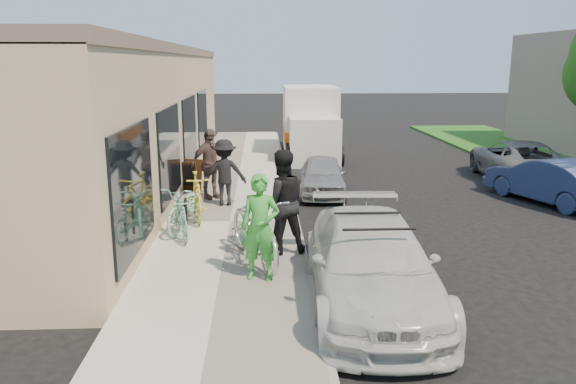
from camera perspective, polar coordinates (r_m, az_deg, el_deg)
name	(u,v)px	position (r m, az deg, el deg)	size (l,w,h in m)	color
ground	(332,273)	(10.36, 4.49, -8.19)	(120.00, 120.00, 0.00)	black
sidewalk	(230,224)	(13.12, -5.88, -3.27)	(3.00, 34.00, 0.15)	#BBB7A9
curb	(297,224)	(13.13, 0.90, -3.23)	(0.12, 34.00, 0.13)	gray
storefront	(131,116)	(18.08, -15.62, 7.43)	(3.60, 20.00, 4.22)	#C3B287
bike_rack	(185,215)	(11.94, -10.38, -2.31)	(0.09, 0.56, 0.79)	black
sandwich_board	(191,175)	(16.24, -9.86, 1.67)	(0.67, 0.68, 0.87)	#321B0E
sedan_white	(371,263)	(8.94, 8.41, -7.17)	(2.10, 4.75, 1.40)	beige
sedan_silver	(322,175)	(16.24, 3.50, 1.69)	(1.31, 3.25, 1.11)	gray
moving_truck	(310,125)	(23.16, 2.28, 6.81)	(2.22, 5.68, 2.77)	silver
far_car_blue	(550,180)	(16.77, 25.07, 1.07)	(1.31, 3.76, 1.24)	navy
far_car_gray	(518,160)	(19.54, 22.32, 2.99)	(2.20, 4.77, 1.32)	#55585A
tandem_bike	(255,228)	(10.29, -3.40, -3.72)	(0.84, 2.40, 1.26)	silver
woman_rider	(260,227)	(9.39, -2.84, -3.61)	(0.66, 0.43, 1.81)	green
man_standing	(281,202)	(10.68, -0.70, -1.00)	(0.98, 0.76, 2.01)	black
cruiser_bike_a	(181,217)	(11.91, -10.85, -2.55)	(0.41, 1.47, 0.88)	#83C4B2
cruiser_bike_b	(187,207)	(12.49, -10.26, -1.50)	(0.67, 1.92, 1.01)	#83C4B2
cruiser_bike_c	(197,196)	(13.27, -9.25, -0.44)	(0.51, 1.79, 1.08)	yellow
bystander_a	(225,172)	(14.41, -6.46, 1.98)	(1.10, 0.63, 1.70)	black
bystander_b	(210,164)	(15.16, -7.97, 2.86)	(1.11, 0.46, 1.89)	brown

